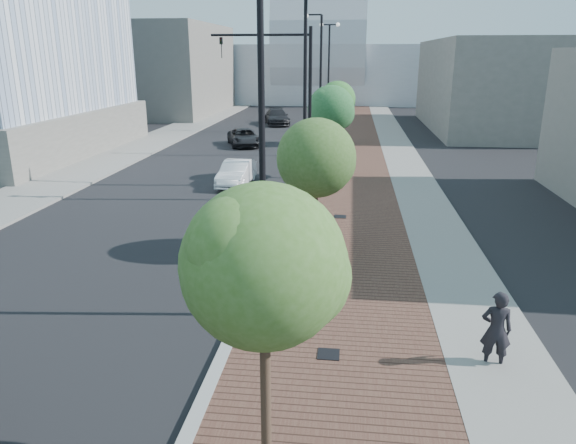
# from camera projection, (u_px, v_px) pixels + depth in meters

# --- Properties ---
(sidewalk) EXTENTS (7.00, 140.00, 0.12)m
(sidewalk) POSITION_uv_depth(u_px,v_px,m) (360.00, 142.00, 42.50)
(sidewalk) COLOR #4C2D23
(sidewalk) RESTS_ON ground
(concrete_strip) EXTENTS (2.40, 140.00, 0.13)m
(concrete_strip) POSITION_uv_depth(u_px,v_px,m) (395.00, 143.00, 42.20)
(concrete_strip) COLOR slate
(concrete_strip) RESTS_ON ground
(curb) EXTENTS (0.30, 140.00, 0.14)m
(curb) POSITION_uv_depth(u_px,v_px,m) (316.00, 141.00, 42.89)
(curb) COLOR gray
(curb) RESTS_ON ground
(west_sidewalk) EXTENTS (4.00, 140.00, 0.12)m
(west_sidewalk) POSITION_uv_depth(u_px,v_px,m) (159.00, 139.00, 44.33)
(west_sidewalk) COLOR slate
(west_sidewalk) RESTS_ON ground
(white_sedan) EXTENTS (1.52, 4.01, 1.31)m
(white_sedan) POSITION_uv_depth(u_px,v_px,m) (237.00, 173.00, 28.56)
(white_sedan) COLOR silver
(white_sedan) RESTS_ON ground
(dark_car_mid) EXTENTS (3.51, 5.02, 1.27)m
(dark_car_mid) POSITION_uv_depth(u_px,v_px,m) (244.00, 137.00, 41.01)
(dark_car_mid) COLOR black
(dark_car_mid) RESTS_ON ground
(dark_car_far) EXTENTS (3.38, 5.62, 1.52)m
(dark_car_far) POSITION_uv_depth(u_px,v_px,m) (277.00, 117.00, 53.48)
(dark_car_far) COLOR black
(dark_car_far) RESTS_ON ground
(pedestrian) EXTENTS (0.71, 0.50, 1.82)m
(pedestrian) POSITION_uv_depth(u_px,v_px,m) (496.00, 330.00, 11.74)
(pedestrian) COLOR black
(pedestrian) RESTS_ON ground
(streetlight_1) EXTENTS (1.44, 0.56, 9.21)m
(streetlight_1) POSITION_uv_depth(u_px,v_px,m) (258.00, 154.00, 13.11)
(streetlight_1) COLOR black
(streetlight_1) RESTS_ON ground
(streetlight_2) EXTENTS (1.72, 0.56, 9.28)m
(streetlight_2) POSITION_uv_depth(u_px,v_px,m) (305.00, 97.00, 24.34)
(streetlight_2) COLOR black
(streetlight_2) RESTS_ON ground
(streetlight_3) EXTENTS (1.44, 0.56, 9.21)m
(streetlight_3) POSITION_uv_depth(u_px,v_px,m) (319.00, 91.00, 35.87)
(streetlight_3) COLOR black
(streetlight_3) RESTS_ON ground
(streetlight_4) EXTENTS (1.72, 0.56, 9.28)m
(streetlight_4) POSITION_uv_depth(u_px,v_px,m) (329.00, 77.00, 47.10)
(streetlight_4) COLOR black
(streetlight_4) RESTS_ON ground
(traffic_mast) EXTENTS (5.09, 0.20, 8.00)m
(traffic_mast) POSITION_uv_depth(u_px,v_px,m) (292.00, 89.00, 27.23)
(traffic_mast) COLOR black
(traffic_mast) RESTS_ON ground
(tree_0) EXTENTS (2.40, 2.35, 5.03)m
(tree_0) POSITION_uv_depth(u_px,v_px,m) (267.00, 266.00, 7.46)
(tree_0) COLOR #382619
(tree_0) RESTS_ON ground
(tree_1) EXTENTS (2.68, 2.68, 4.69)m
(tree_1) POSITION_uv_depth(u_px,v_px,m) (318.00, 158.00, 18.05)
(tree_1) COLOR #382619
(tree_1) RESTS_ON ground
(tree_2) EXTENTS (2.58, 2.56, 5.12)m
(tree_2) POSITION_uv_depth(u_px,v_px,m) (332.00, 109.00, 29.28)
(tree_2) COLOR #382619
(tree_2) RESTS_ON ground
(tree_3) EXTENTS (2.76, 2.76, 4.81)m
(tree_3) POSITION_uv_depth(u_px,v_px,m) (338.00, 100.00, 40.78)
(tree_3) COLOR #382619
(tree_3) RESTS_ON ground
(convention_center) EXTENTS (50.00, 30.00, 50.00)m
(convention_center) POSITION_uv_depth(u_px,v_px,m) (323.00, 59.00, 84.02)
(convention_center) COLOR #B0B3BA
(convention_center) RESTS_ON ground
(commercial_block_nw) EXTENTS (14.00, 20.00, 10.00)m
(commercial_block_nw) POSITION_uv_depth(u_px,v_px,m) (157.00, 70.00, 62.61)
(commercial_block_nw) COLOR #66625C
(commercial_block_nw) RESTS_ON ground
(commercial_block_ne) EXTENTS (12.00, 22.00, 8.00)m
(commercial_block_ne) POSITION_uv_depth(u_px,v_px,m) (498.00, 85.00, 49.43)
(commercial_block_ne) COLOR #625E58
(commercial_block_ne) RESTS_ON ground
(utility_cover_1) EXTENTS (0.50, 0.50, 0.02)m
(utility_cover_1) POSITION_uv_depth(u_px,v_px,m) (329.00, 354.00, 12.25)
(utility_cover_1) COLOR black
(utility_cover_1) RESTS_ON sidewalk
(utility_cover_2) EXTENTS (0.50, 0.50, 0.02)m
(utility_cover_2) POSITION_uv_depth(u_px,v_px,m) (340.00, 217.00, 22.68)
(utility_cover_2) COLOR black
(utility_cover_2) RESTS_ON sidewalk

